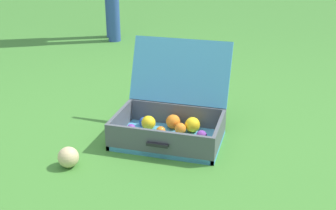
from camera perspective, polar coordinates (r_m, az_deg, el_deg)
ground_plane at (r=2.21m, az=-2.44°, el=-5.31°), size 16.00×16.00×0.00m
open_suitcase at (r=2.24m, az=0.47°, el=-1.81°), size 0.56×0.53×0.48m
stray_ball_on_grass at (r=2.05m, az=-13.39°, el=-6.91°), size 0.10×0.10×0.10m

